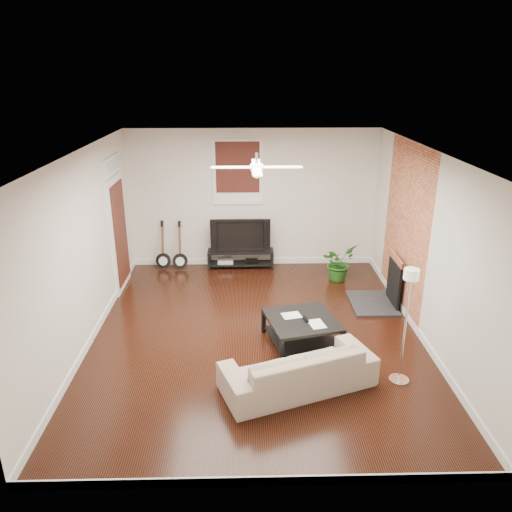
{
  "coord_description": "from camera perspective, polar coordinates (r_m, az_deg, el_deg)",
  "views": [
    {
      "loc": [
        -0.17,
        -6.76,
        3.85
      ],
      "look_at": [
        0.0,
        0.4,
        1.15
      ],
      "focal_mm": 34.75,
      "sensor_mm": 36.0,
      "label": 1
    }
  ],
  "objects": [
    {
      "name": "room",
      "position": [
        7.19,
        0.08,
        0.74
      ],
      "size": [
        5.01,
        6.01,
        2.81
      ],
      "color": "black",
      "rests_on": "ground"
    },
    {
      "name": "coffee_table",
      "position": [
        7.49,
        5.26,
        -8.58
      ],
      "size": [
        1.18,
        1.18,
        0.41
      ],
      "primitive_type": "cube",
      "rotation": [
        0.0,
        0.0,
        0.24
      ],
      "color": "black",
      "rests_on": "floor"
    },
    {
      "name": "potted_plant",
      "position": [
        9.7,
        9.46,
        -0.74
      ],
      "size": [
        0.84,
        0.84,
        0.71
      ],
      "primitive_type": "imported",
      "rotation": [
        0.0,
        0.0,
        0.77
      ],
      "color": "#1D5518",
      "rests_on": "floor"
    },
    {
      "name": "window_back",
      "position": [
        9.91,
        -2.12,
        9.6
      ],
      "size": [
        1.0,
        0.06,
        1.3
      ],
      "primitive_type": "cube",
      "color": "#37110F",
      "rests_on": "wall_back"
    },
    {
      "name": "guitar_left",
      "position": [
        10.22,
        -10.74,
        1.15
      ],
      "size": [
        0.33,
        0.26,
        1.0
      ],
      "primitive_type": null,
      "rotation": [
        0.0,
        0.0,
        -0.13
      ],
      "color": "black",
      "rests_on": "floor"
    },
    {
      "name": "tv_stand",
      "position": [
        10.22,
        -1.77,
        -0.35
      ],
      "size": [
        1.34,
        0.36,
        0.38
      ],
      "primitive_type": "cube",
      "color": "black",
      "rests_on": "floor"
    },
    {
      "name": "door_left",
      "position": [
        9.32,
        -15.56,
        3.7
      ],
      "size": [
        0.08,
        1.0,
        2.5
      ],
      "primitive_type": "cube",
      "color": "white",
      "rests_on": "wall_left"
    },
    {
      "name": "tv",
      "position": [
        10.06,
        -1.81,
        2.55
      ],
      "size": [
        1.2,
        0.16,
        0.69
      ],
      "primitive_type": "imported",
      "color": "black",
      "rests_on": "tv_stand"
    },
    {
      "name": "fireplace",
      "position": [
        8.79,
        14.4,
        -2.7
      ],
      "size": [
        0.8,
        1.1,
        0.92
      ],
      "primitive_type": "cube",
      "color": "black",
      "rests_on": "floor"
    },
    {
      "name": "floor_lamp",
      "position": [
        6.6,
        16.79,
        -7.84
      ],
      "size": [
        0.34,
        0.34,
        1.6
      ],
      "primitive_type": null,
      "rotation": [
        0.0,
        0.0,
        0.36
      ],
      "color": "silver",
      "rests_on": "floor"
    },
    {
      "name": "brick_accent",
      "position": [
        8.56,
        16.82,
        3.13
      ],
      "size": [
        0.02,
        2.2,
        2.8
      ],
      "primitive_type": "cube",
      "color": "#AA5436",
      "rests_on": "floor"
    },
    {
      "name": "sofa",
      "position": [
        6.49,
        4.89,
        -12.7
      ],
      "size": [
        2.11,
        1.41,
        0.57
      ],
      "primitive_type": "imported",
      "rotation": [
        0.0,
        0.0,
        3.5
      ],
      "color": "#C3AD92",
      "rests_on": "floor"
    },
    {
      "name": "guitar_right",
      "position": [
        10.14,
        -8.81,
        1.11
      ],
      "size": [
        0.31,
        0.22,
        1.0
      ],
      "primitive_type": null,
      "rotation": [
        0.0,
        0.0,
        -0.02
      ],
      "color": "black",
      "rests_on": "floor"
    },
    {
      "name": "ceiling_fan",
      "position": [
        6.87,
        0.08,
        10.18
      ],
      "size": [
        1.24,
        1.24,
        0.32
      ],
      "primitive_type": null,
      "color": "white",
      "rests_on": "ceiling"
    }
  ]
}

